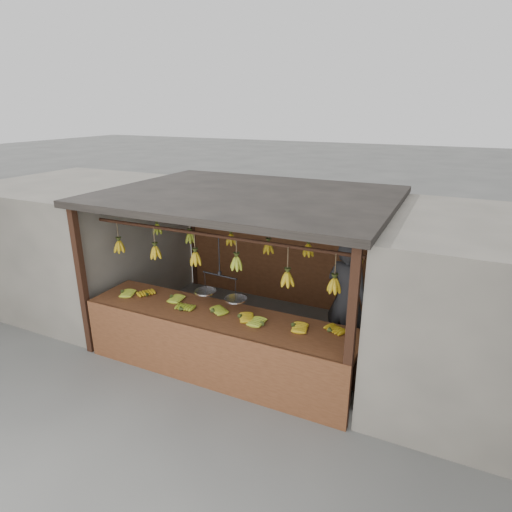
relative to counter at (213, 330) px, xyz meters
The scene contains 9 objects.
ground 1.43m from the counter, 93.52° to the left, with size 80.00×80.00×0.00m, color #5B5B57.
stall 2.00m from the counter, 92.79° to the left, with size 4.30×3.30×2.40m.
neighbor_left 3.90m from the counter, 161.43° to the left, with size 3.00×3.00×2.30m, color slate.
neighbor_right 3.76m from the counter, 19.31° to the left, with size 3.00×3.00×2.30m, color slate.
counter is the anchor object (origin of this frame).
hanging_bananas 1.52m from the counter, 93.30° to the left, with size 3.63×2.22×0.37m.
balance_scale 0.52m from the counter, 91.90° to the left, with size 0.81×0.34×0.87m.
vendor 2.00m from the counter, 39.80° to the left, with size 0.69×0.45×1.89m, color #262628.
bag_bundles 3.20m from the counter, 54.21° to the left, with size 0.08×0.26×1.25m.
Camera 1 is at (2.83, -5.67, 3.62)m, focal length 30.00 mm.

